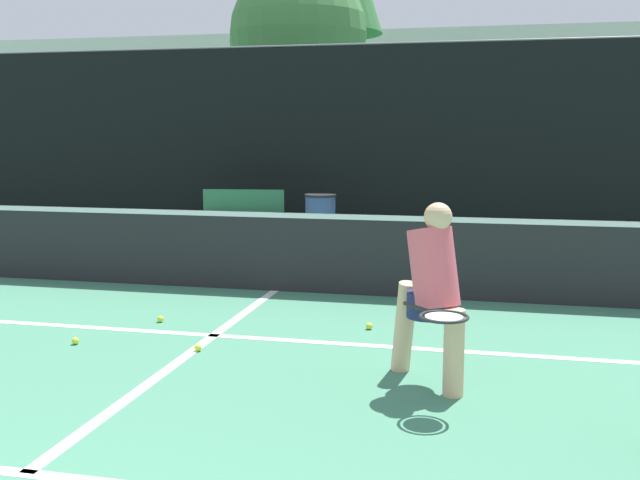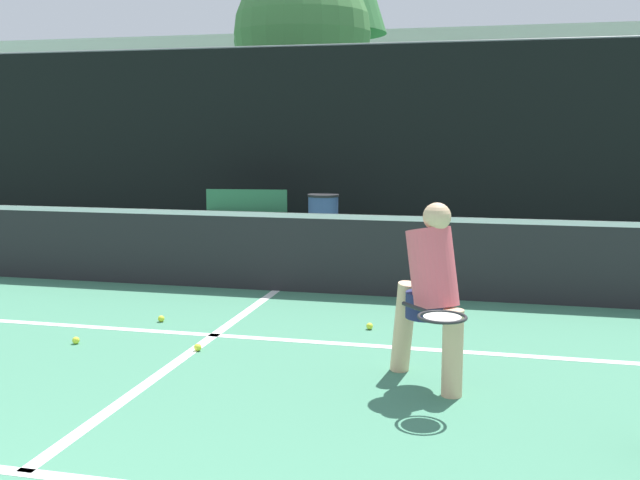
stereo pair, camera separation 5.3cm
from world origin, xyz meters
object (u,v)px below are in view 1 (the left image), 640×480
object	(u,v)px
courtside_bench	(243,212)
trash_bin	(320,218)
player_practicing	(431,289)
parked_car	(504,186)

from	to	relation	value
courtside_bench	trash_bin	size ratio (longest dim) A/B	1.84
player_practicing	courtside_bench	world-z (taller)	player_practicing
player_practicing	courtside_bench	distance (m)	8.14
parked_car	trash_bin	bearing A→B (deg)	-121.66
player_practicing	parked_car	distance (m)	12.13
player_practicing	courtside_bench	xyz separation A→B (m)	(-3.92, 7.13, -0.28)
player_practicing	courtside_bench	bearing A→B (deg)	166.89
player_practicing	parked_car	xyz separation A→B (m)	(0.70, 12.11, -0.11)
courtside_bench	trash_bin	xyz separation A→B (m)	(1.46, -0.14, -0.05)
trash_bin	parked_car	xyz separation A→B (m)	(3.16, 5.12, 0.22)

